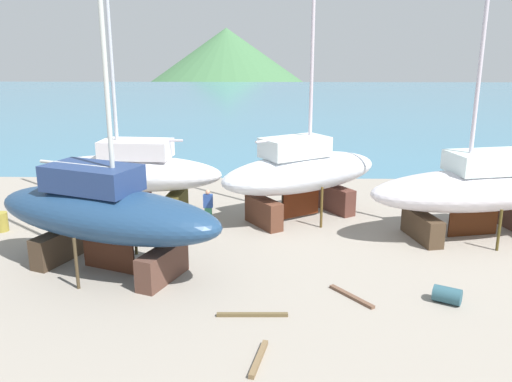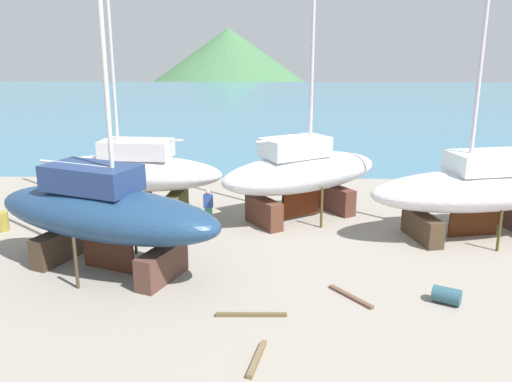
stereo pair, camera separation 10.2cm
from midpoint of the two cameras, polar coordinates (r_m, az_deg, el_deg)
The scene contains 13 objects.
ground_plane at distance 21.31m, azimuth 0.63°, elevation -7.61°, with size 54.78×54.78×0.00m, color gray.
sea_water at distance 78.54m, azimuth 1.08°, elevation 9.35°, with size 164.70×89.58×0.01m, color teal.
headland_hill at distance 199.08m, azimuth -3.17°, elevation 13.03°, with size 81.57×81.57×27.80m, color #427246.
sailboat_small_center at distance 20.61m, azimuth -16.03°, elevation -2.19°, with size 10.08×6.50×16.23m.
sailboat_far_slipway at distance 25.92m, azimuth 4.74°, elevation 2.01°, with size 8.92×7.16×13.93m.
sailboat_large_starboard at distance 27.32m, azimuth -13.50°, elevation 1.97°, with size 9.67×3.86×14.98m.
sailboat_mid_port at distance 25.42m, azimuth 22.50°, elevation 0.24°, with size 10.37×5.34×16.11m.
worker at distance 25.28m, azimuth -5.25°, elevation -1.72°, with size 0.44×0.24×1.75m.
barrel_rust_mid at distance 19.16m, azimuth 19.60°, elevation -10.43°, with size 0.56×0.56×0.89m, color #2C5462.
barrel_tipped_left at distance 27.25m, azimuth -25.65°, elevation -2.99°, with size 0.59×0.59×0.89m, color olive.
timber_long_fore at distance 17.37m, azimuth -0.57°, elevation -13.07°, with size 2.27×0.14×0.11m, color brown.
timber_plank_near at distance 18.78m, azimuth 10.00°, elevation -11.03°, with size 1.99×0.17×0.10m, color brown.
timber_plank_far at distance 15.23m, azimuth 0.08°, elevation -17.48°, with size 1.74×0.15×0.13m, color brown.
Camera 1 is at (0.13, -23.72, 8.35)m, focal length 37.45 mm.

